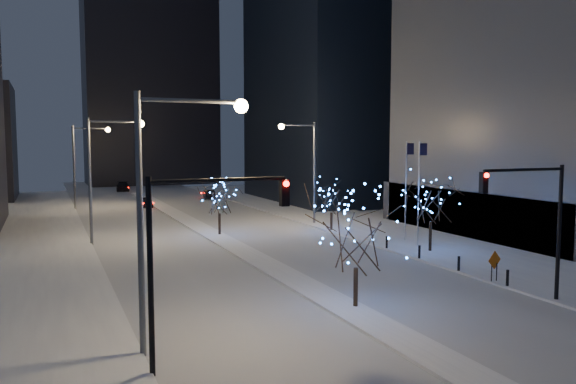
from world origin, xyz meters
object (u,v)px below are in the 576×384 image
street_lamp_w_near (168,186)px  car_mid (209,194)px  holiday_tree_median_far (219,198)px  street_lamp_east (306,159)px  holiday_tree_median_near (356,230)px  car_near (146,202)px  street_lamp_w_mid (103,163)px  traffic_signal_west (195,238)px  street_lamp_w_far (83,155)px  holiday_tree_plaza_near (431,199)px  traffic_signal_east (537,211)px  construction_sign (494,263)px  holiday_tree_plaza_far (332,198)px  car_far (123,187)px

street_lamp_w_near → car_mid: street_lamp_w_near is taller
car_mid → holiday_tree_median_far: bearing=85.9°
street_lamp_east → holiday_tree_median_near: 27.79m
street_lamp_east → car_near: 24.97m
car_near → street_lamp_w_mid: bearing=-105.1°
traffic_signal_west → holiday_tree_median_near: size_ratio=1.16×
street_lamp_w_far → holiday_tree_plaza_near: (21.54, -38.07, -2.51)m
traffic_signal_east → holiday_tree_plaza_near: traffic_signal_east is taller
construction_sign → traffic_signal_east: bearing=-117.6°
street_lamp_w_near → street_lamp_east: size_ratio=1.00×
street_lamp_w_far → car_mid: size_ratio=2.54×
street_lamp_w_mid → street_lamp_east: (19.02, 3.00, -0.05)m
holiday_tree_plaza_far → construction_sign: (-0.20, -20.33, -1.88)m
holiday_tree_median_far → holiday_tree_plaza_near: size_ratio=0.81×
street_lamp_w_mid → street_lamp_east: same height
traffic_signal_west → holiday_tree_median_near: traffic_signal_west is taller
car_near → holiday_tree_plaza_far: 28.61m
street_lamp_east → construction_sign: size_ratio=5.68×
holiday_tree_plaza_near → construction_sign: size_ratio=3.35×
street_lamp_w_mid → traffic_signal_west: (0.50, -27.00, -1.74)m
street_lamp_w_near → holiday_tree_median_near: bearing=12.2°
car_far → holiday_tree_plaza_far: 51.61m
holiday_tree_plaza_far → traffic_signal_west: bearing=-126.7°
traffic_signal_west → holiday_tree_median_near: (8.94, 4.05, -0.85)m
street_lamp_w_far → street_lamp_w_near: bearing=-90.0°
street_lamp_w_near → car_far: size_ratio=1.99×
holiday_tree_median_near → holiday_tree_plaza_near: holiday_tree_median_near is taller
street_lamp_w_near → holiday_tree_median_far: bearing=69.4°
street_lamp_w_near → street_lamp_w_far: (0.00, 50.00, 0.00)m
street_lamp_w_far → car_far: bearing=72.6°
street_lamp_w_far → holiday_tree_median_far: (9.44, -24.84, -3.21)m
street_lamp_w_near → holiday_tree_median_near: 10.00m
car_mid → holiday_tree_plaza_near: bearing=105.6°
traffic_signal_west → construction_sign: (18.74, 5.12, -3.55)m
car_mid → holiday_tree_plaza_far: 32.54m
car_mid → street_lamp_east: bearing=103.9°
street_lamp_east → traffic_signal_east: 29.08m
street_lamp_w_near → street_lamp_w_mid: 25.00m
car_near → holiday_tree_median_far: size_ratio=0.78×
traffic_signal_west → holiday_tree_plaza_near: traffic_signal_west is taller
holiday_tree_plaza_near → traffic_signal_west: bearing=-146.5°
traffic_signal_west → street_lamp_w_near: bearing=104.0°
holiday_tree_median_far → street_lamp_w_far: bearing=110.8°
street_lamp_w_far → construction_sign: bearing=-67.7°
street_lamp_w_mid → traffic_signal_east: 31.60m
traffic_signal_west → holiday_tree_plaza_far: size_ratio=1.52×
street_lamp_w_mid → holiday_tree_plaza_near: size_ratio=1.70×
street_lamp_w_near → car_far: street_lamp_w_near is taller
street_lamp_w_far → car_mid: bearing=18.9°
traffic_signal_west → construction_sign: 19.75m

